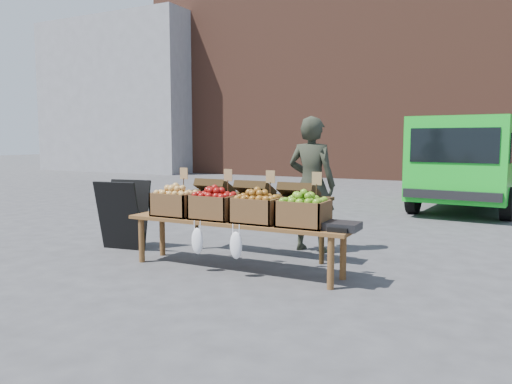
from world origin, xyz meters
The scene contains 13 objects.
ground centered at (0.00, 0.00, 0.00)m, with size 80.00×80.00×0.00m, color #434345.
brick_building centered at (0.00, 15.00, 5.00)m, with size 24.00×4.00×10.00m, color brown.
grey_building centered at (-14.00, 13.00, 3.50)m, with size 8.00×3.00×7.00m, color gray.
delivery_van centered at (1.86, 6.27, 0.96)m, with size 1.96×4.27×1.91m, color #13CF26, non-canonical shape.
vendor centered at (0.31, 0.88, 0.89)m, with size 0.65×0.43×1.79m, color #282C20.
chalkboard_sign centered at (-1.98, -0.19, 0.47)m, with size 0.62×0.34×0.95m, color black, non-canonical shape.
back_table centered at (-0.21, 0.27, 0.52)m, with size 2.10×0.44×1.04m, color #30200E, non-canonical shape.
display_bench centered at (-0.08, -0.45, 0.28)m, with size 2.70×0.56×0.57m, color brown, non-canonical shape.
crate_golden_apples centered at (-0.91, -0.45, 0.71)m, with size 0.50×0.40×0.28m, color gold, non-canonical shape.
crate_russet_pears centered at (-0.36, -0.45, 0.71)m, with size 0.50×0.40×0.28m, color #810F00, non-canonical shape.
crate_red_apples centered at (0.19, -0.45, 0.71)m, with size 0.50×0.40×0.28m, color #9A671D, non-canonical shape.
crate_green_apples centered at (0.74, -0.45, 0.71)m, with size 0.50×0.40×0.28m, color #437D0D, non-canonical shape.
weighing_scale centered at (1.17, -0.45, 0.61)m, with size 0.34×0.30×0.08m, color black.
Camera 1 is at (2.69, -5.28, 1.48)m, focal length 35.00 mm.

